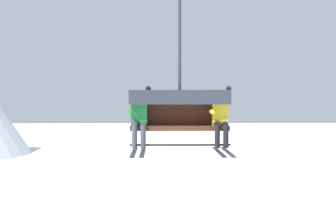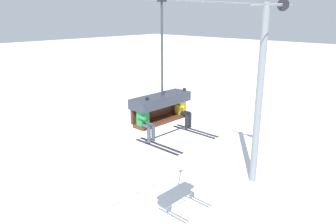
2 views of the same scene
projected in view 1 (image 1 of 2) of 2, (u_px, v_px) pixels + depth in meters
name	position (u px, v px, depth m)	size (l,w,h in m)	color
chairlift_chair	(179.00, 102.00, 10.90)	(2.11, 0.74, 4.03)	#512819
skier_green	(139.00, 117.00, 10.68)	(0.48, 1.70, 1.34)	#23843D
skier_yellow	(220.00, 117.00, 10.71)	(0.48, 1.70, 1.34)	yellow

